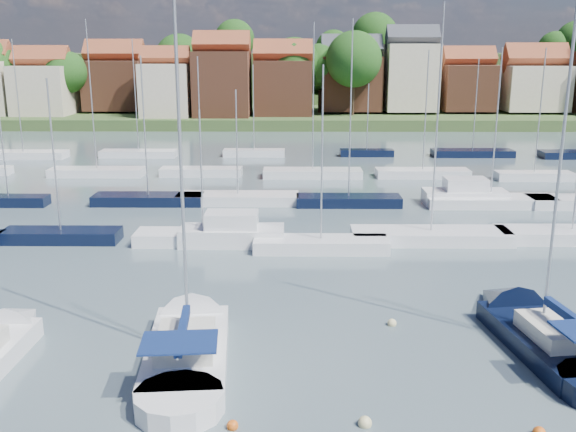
{
  "coord_description": "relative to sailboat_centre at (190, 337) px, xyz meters",
  "views": [
    {
      "loc": [
        -1.14,
        -21.5,
        12.74
      ],
      "look_at": [
        -1.47,
        14.0,
        3.55
      ],
      "focal_mm": 40.0,
      "sensor_mm": 36.0,
      "label": 1
    }
  ],
  "objects": [
    {
      "name": "ground",
      "position": [
        5.74,
        35.24,
        -0.35
      ],
      "size": [
        260.0,
        260.0,
        0.0
      ],
      "primitive_type": "plane",
      "color": "#4B5E66",
      "rests_on": "ground"
    },
    {
      "name": "sailboat_centre",
      "position": [
        0.0,
        0.0,
        0.0
      ],
      "size": [
        4.33,
        12.73,
        16.93
      ],
      "rotation": [
        0.0,
        0.0,
        1.65
      ],
      "color": "silver",
      "rests_on": "ground"
    },
    {
      "name": "sailboat_navy",
      "position": [
        15.5,
        1.06,
        0.0
      ],
      "size": [
        4.87,
        12.51,
        16.84
      ],
      "rotation": [
        0.0,
        0.0,
        1.71
      ],
      "color": "black",
      "rests_on": "ground"
    },
    {
      "name": "buoy_c",
      "position": [
        2.48,
        -6.56,
        -0.35
      ],
      "size": [
        0.41,
        0.41,
        0.41
      ],
      "primitive_type": "sphere",
      "color": "#D85914",
      "rests_on": "ground"
    },
    {
      "name": "buoy_d",
      "position": [
        7.1,
        -6.35,
        -0.35
      ],
      "size": [
        0.49,
        0.49,
        0.49
      ],
      "primitive_type": "sphere",
      "color": "beige",
      "rests_on": "ground"
    },
    {
      "name": "buoy_e",
      "position": [
        9.3,
        2.14,
        -0.35
      ],
      "size": [
        0.44,
        0.44,
        0.44
      ],
      "primitive_type": "sphere",
      "color": "beige",
      "rests_on": "ground"
    },
    {
      "name": "marina_field",
      "position": [
        7.65,
        30.39,
        0.08
      ],
      "size": [
        79.62,
        41.41,
        15.93
      ],
      "color": "silver",
      "rests_on": "ground"
    },
    {
      "name": "far_shore_town",
      "position": [
        7.97,
        127.91,
        4.26
      ],
      "size": [
        212.46,
        90.0,
        22.27
      ],
      "color": "#3F5128",
      "rests_on": "ground"
    }
  ]
}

